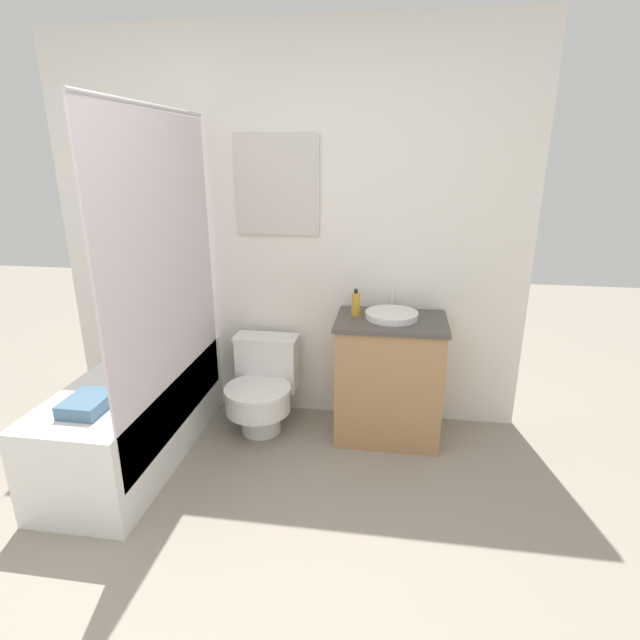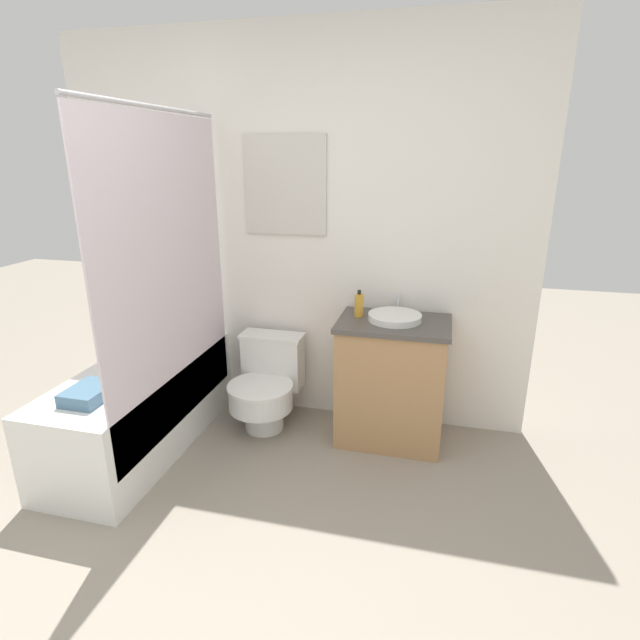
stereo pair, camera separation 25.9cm
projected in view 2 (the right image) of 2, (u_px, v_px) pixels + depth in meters
name	position (u px, v px, depth m)	size (l,w,h in m)	color
wall_back	(293.00, 233.00, 3.26)	(3.11, 0.07, 2.50)	white
shower_area	(143.00, 399.00, 3.06)	(0.57, 1.41, 1.98)	white
toilet	(266.00, 384.00, 3.31)	(0.43, 0.56, 0.60)	white
vanity	(391.00, 381.00, 3.12)	(0.67, 0.47, 0.79)	#AD7F51
sink	(395.00, 317.00, 3.00)	(0.32, 0.36, 0.13)	white
soap_bottle	(359.00, 305.00, 3.06)	(0.05, 0.05, 0.17)	gold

